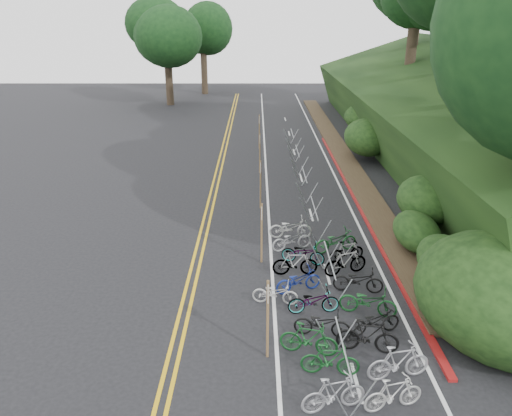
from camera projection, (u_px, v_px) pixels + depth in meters
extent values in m
plane|color=black|center=(243.00, 337.00, 15.29)|extent=(120.00, 120.00, 0.00)
cube|color=gold|center=(205.00, 215.00, 24.61)|extent=(0.12, 80.00, 0.01)
cube|color=gold|center=(211.00, 215.00, 24.61)|extent=(0.12, 80.00, 0.01)
cube|color=silver|center=(269.00, 215.00, 24.61)|extent=(0.12, 80.00, 0.01)
cube|color=silver|center=(354.00, 215.00, 24.60)|extent=(0.12, 80.00, 0.01)
cube|color=silver|center=(356.00, 382.00, 13.43)|extent=(0.10, 1.60, 0.01)
cube|color=silver|center=(327.00, 274.00, 19.01)|extent=(0.10, 1.60, 0.01)
cube|color=silver|center=(311.00, 215.00, 24.60)|extent=(0.10, 1.60, 0.01)
cube|color=silver|center=(301.00, 178.00, 30.19)|extent=(0.10, 1.60, 0.01)
cube|color=silver|center=(294.00, 152.00, 35.78)|extent=(0.10, 1.60, 0.01)
cube|color=silver|center=(289.00, 133.00, 41.37)|extent=(0.10, 1.60, 0.01)
cube|color=silver|center=(285.00, 119.00, 46.96)|extent=(0.10, 1.60, 0.01)
cube|color=maroon|center=(356.00, 200.00, 26.45)|extent=(0.25, 28.00, 0.10)
cube|color=black|center=(444.00, 113.00, 34.75)|extent=(12.32, 44.00, 9.11)
cube|color=#382819|center=(340.00, 151.00, 35.75)|extent=(1.40, 44.00, 0.16)
ellipsoid|color=#284C19|center=(448.00, 262.00, 17.70)|extent=(2.00, 2.80, 1.60)
ellipsoid|color=#284C19|center=(427.00, 200.00, 22.17)|extent=(2.60, 3.64, 2.08)
ellipsoid|color=#284C19|center=(415.00, 155.00, 27.60)|extent=(2.20, 3.08, 1.76)
ellipsoid|color=#284C19|center=(367.00, 137.00, 33.35)|extent=(3.00, 4.20, 2.40)
ellipsoid|color=#284C19|center=(360.00, 117.00, 38.88)|extent=(2.40, 3.36, 1.92)
ellipsoid|color=#284C19|center=(367.00, 100.00, 42.35)|extent=(2.80, 3.92, 2.24)
ellipsoid|color=#284C19|center=(416.00, 231.00, 20.55)|extent=(1.80, 2.52, 1.44)
ellipsoid|color=#284C19|center=(410.00, 128.00, 31.11)|extent=(3.20, 4.48, 2.56)
ellipsoid|color=black|center=(504.00, 295.00, 15.31)|extent=(5.28, 6.16, 3.52)
cylinder|color=#2D2319|center=(473.00, 92.00, 24.39)|extent=(0.84, 0.84, 6.39)
cylinder|color=#2D2319|center=(464.00, 55.00, 31.43)|extent=(0.89, 0.89, 7.25)
cylinder|color=#2D2319|center=(410.00, 61.00, 39.26)|extent=(0.82, 0.82, 5.97)
cylinder|color=#2D2319|center=(414.00, 41.00, 46.30)|extent=(0.86, 0.86, 6.82)
cylinder|color=#2D2319|center=(169.00, 79.00, 53.42)|extent=(0.80, 0.80, 5.54)
ellipsoid|color=black|center=(166.00, 29.00, 51.59)|extent=(7.58, 7.58, 7.20)
cylinder|color=#2D2319|center=(204.00, 73.00, 60.95)|extent=(0.77, 0.77, 5.11)
ellipsoid|color=black|center=(203.00, 33.00, 59.30)|extent=(6.63, 6.63, 6.30)
cylinder|color=#9B9FA5|center=(343.00, 347.00, 12.91)|extent=(0.05, 2.72, 0.05)
cylinder|color=#9B9FA5|center=(339.00, 401.00, 11.96)|extent=(0.61, 0.04, 1.20)
cylinder|color=#9B9FA5|center=(362.00, 401.00, 11.96)|extent=(0.61, 0.04, 1.20)
cylinder|color=#9B9FA5|center=(325.00, 337.00, 14.30)|extent=(0.61, 0.04, 1.20)
cylinder|color=#9B9FA5|center=(345.00, 337.00, 14.30)|extent=(0.61, 0.04, 1.20)
cylinder|color=#9B9FA5|center=(330.00, 259.00, 17.67)|extent=(0.05, 3.00, 0.05)
cylinder|color=#9B9FA5|center=(326.00, 294.00, 16.57)|extent=(0.58, 0.04, 1.13)
cylinder|color=#9B9FA5|center=(343.00, 294.00, 16.57)|extent=(0.58, 0.04, 1.13)
cylinder|color=#9B9FA5|center=(317.00, 256.00, 19.18)|extent=(0.58, 0.04, 1.13)
cylinder|color=#9B9FA5|center=(331.00, 256.00, 19.18)|extent=(0.58, 0.04, 1.13)
cylinder|color=#9B9FA5|center=(314.00, 208.00, 22.32)|extent=(0.05, 3.00, 0.05)
cylinder|color=#9B9FA5|center=(311.00, 232.00, 21.23)|extent=(0.58, 0.04, 1.13)
cylinder|color=#9B9FA5|center=(324.00, 232.00, 21.23)|extent=(0.58, 0.04, 1.13)
cylinder|color=#9B9FA5|center=(305.00, 209.00, 23.84)|extent=(0.58, 0.04, 1.13)
cylinder|color=#9B9FA5|center=(317.00, 209.00, 23.84)|extent=(0.58, 0.04, 1.13)
cylinder|color=#9B9FA5|center=(304.00, 174.00, 26.98)|extent=(0.05, 3.00, 0.05)
cylinder|color=#9B9FA5|center=(301.00, 193.00, 25.89)|extent=(0.58, 0.04, 1.13)
cylinder|color=#9B9FA5|center=(312.00, 193.00, 25.89)|extent=(0.58, 0.04, 1.13)
cylinder|color=#9B9FA5|center=(297.00, 177.00, 28.50)|extent=(0.58, 0.04, 1.13)
cylinder|color=#9B9FA5|center=(307.00, 177.00, 28.50)|extent=(0.58, 0.04, 1.13)
cylinder|color=#9B9FA5|center=(297.00, 151.00, 31.64)|extent=(0.05, 3.00, 0.05)
cylinder|color=#9B9FA5|center=(294.00, 166.00, 30.55)|extent=(0.58, 0.04, 1.13)
cylinder|color=#9B9FA5|center=(303.00, 166.00, 30.55)|extent=(0.58, 0.04, 1.13)
cylinder|color=#9B9FA5|center=(291.00, 154.00, 33.15)|extent=(0.58, 0.04, 1.13)
cylinder|color=#9B9FA5|center=(300.00, 154.00, 33.15)|extent=(0.58, 0.04, 1.13)
cylinder|color=#9B9FA5|center=(292.00, 133.00, 36.30)|extent=(0.05, 3.00, 0.05)
cylinder|color=#9B9FA5|center=(289.00, 146.00, 35.20)|extent=(0.58, 0.04, 1.13)
cylinder|color=#9B9FA5|center=(297.00, 146.00, 35.20)|extent=(0.58, 0.04, 1.13)
cylinder|color=#9B9FA5|center=(287.00, 137.00, 37.81)|extent=(0.58, 0.04, 1.13)
cylinder|color=#9B9FA5|center=(294.00, 137.00, 37.81)|extent=(0.58, 0.04, 1.13)
cylinder|color=brown|center=(268.00, 320.00, 13.99)|extent=(0.08, 0.08, 2.51)
cube|color=silver|center=(268.00, 292.00, 13.66)|extent=(0.02, 0.40, 0.50)
cylinder|color=brown|center=(262.00, 233.00, 19.50)|extent=(0.08, 0.08, 2.50)
cube|color=silver|center=(262.00, 212.00, 19.17)|extent=(0.02, 0.40, 0.50)
cylinder|color=brown|center=(260.00, 184.00, 25.09)|extent=(0.08, 0.08, 2.50)
cube|color=silver|center=(261.00, 167.00, 24.76)|extent=(0.02, 0.40, 0.50)
cylinder|color=brown|center=(260.00, 153.00, 30.68)|extent=(0.08, 0.08, 2.50)
cube|color=silver|center=(260.00, 139.00, 30.35)|extent=(0.02, 0.40, 0.50)
cylinder|color=brown|center=(259.00, 132.00, 36.26)|extent=(0.08, 0.08, 2.50)
cube|color=silver|center=(259.00, 120.00, 35.94)|extent=(0.02, 0.40, 0.50)
imported|color=beige|center=(275.00, 293.00, 16.95)|extent=(0.78, 1.64, 0.83)
imported|color=#9E9EA3|center=(334.00, 394.00, 12.31)|extent=(0.89, 1.77, 1.02)
imported|color=beige|center=(393.00, 394.00, 12.36)|extent=(0.83, 1.65, 0.96)
imported|color=#144C1E|center=(330.00, 360.00, 13.55)|extent=(0.64, 1.66, 0.97)
imported|color=#9E9EA3|center=(399.00, 362.00, 13.39)|extent=(0.85, 1.85, 1.07)
imported|color=#144C1E|center=(309.00, 339.00, 14.39)|extent=(0.87, 1.78, 1.03)
imported|color=black|center=(368.00, 336.00, 14.47)|extent=(0.82, 1.88, 1.09)
imported|color=black|center=(322.00, 323.00, 15.22)|extent=(0.88, 1.81, 0.91)
imported|color=black|center=(374.00, 321.00, 15.34)|extent=(1.04, 1.80, 0.89)
imported|color=slate|center=(314.00, 301.00, 16.41)|extent=(0.77, 1.77, 0.90)
imported|color=#144C1E|center=(368.00, 301.00, 16.30)|extent=(1.17, 1.99, 0.99)
imported|color=navy|center=(298.00, 280.00, 17.68)|extent=(1.16, 1.82, 0.90)
imported|color=black|center=(358.00, 280.00, 17.65)|extent=(0.89, 1.84, 0.93)
imported|color=slate|center=(295.00, 263.00, 18.78)|extent=(0.54, 1.73, 1.03)
imported|color=slate|center=(346.00, 262.00, 18.82)|extent=(1.10, 1.84, 1.07)
imported|color=slate|center=(303.00, 253.00, 19.68)|extent=(1.09, 1.84, 0.91)
imported|color=slate|center=(347.00, 251.00, 19.81)|extent=(0.95, 1.59, 0.93)
imported|color=#9E9EA3|center=(292.00, 239.00, 20.84)|extent=(1.15, 1.85, 0.92)
imported|color=#144C1E|center=(336.00, 241.00, 20.65)|extent=(1.26, 1.99, 0.99)
imported|color=beige|center=(290.00, 228.00, 21.93)|extent=(0.68, 1.87, 0.98)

